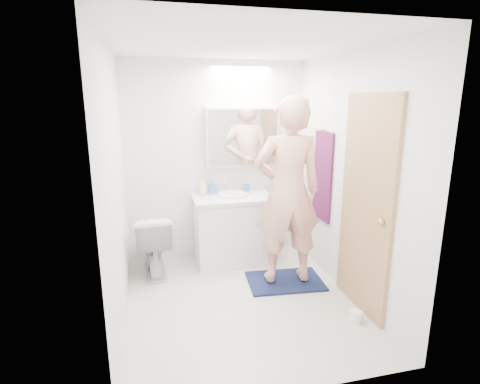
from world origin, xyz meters
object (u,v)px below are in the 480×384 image
object	(u,v)px
medicine_cabinet	(242,137)
soap_bottle_b	(213,187)
soap_bottle_a	(202,186)
toilet	(153,244)
toothbrush_cup	(246,188)
person	(288,192)
toilet_paper_roll	(356,317)
vanity_cabinet	(233,231)

from	to	relation	value
medicine_cabinet	soap_bottle_b	world-z (taller)	medicine_cabinet
medicine_cabinet	soap_bottle_a	xyz separation A→B (m)	(-0.50, -0.06, -0.56)
toilet	toothbrush_cup	bearing A→B (deg)	-168.92
person	soap_bottle_a	distance (m)	1.14
soap_bottle_b	toothbrush_cup	size ratio (longest dim) A/B	1.65
person	toilet_paper_roll	distance (m)	1.34
vanity_cabinet	medicine_cabinet	bearing A→B (deg)	52.63
soap_bottle_a	medicine_cabinet	bearing A→B (deg)	6.79
medicine_cabinet	person	xyz separation A→B (m)	(0.26, -0.90, -0.48)
medicine_cabinet	toilet_paper_roll	size ratio (longest dim) A/B	8.00
toothbrush_cup	toilet_paper_roll	distance (m)	1.98
soap_bottle_a	toothbrush_cup	world-z (taller)	soap_bottle_a
medicine_cabinet	person	bearing A→B (deg)	-73.91
vanity_cabinet	toothbrush_cup	xyz separation A→B (m)	(0.21, 0.16, 0.48)
toilet	soap_bottle_a	world-z (taller)	soap_bottle_a
person	soap_bottle_b	world-z (taller)	person
soap_bottle_b	toothbrush_cup	bearing A→B (deg)	-2.72
person	soap_bottle_a	size ratio (longest dim) A/B	8.24
soap_bottle_a	toilet	bearing A→B (deg)	-156.55
vanity_cabinet	toilet_paper_roll	world-z (taller)	vanity_cabinet
medicine_cabinet	toothbrush_cup	xyz separation A→B (m)	(0.05, -0.05, -0.63)
toilet	medicine_cabinet	bearing A→B (deg)	-166.00
vanity_cabinet	soap_bottle_a	world-z (taller)	soap_bottle_a
toothbrush_cup	person	bearing A→B (deg)	-75.87
medicine_cabinet	toilet	xyz separation A→B (m)	(-1.11, -0.33, -1.14)
soap_bottle_a	soap_bottle_b	xyz separation A→B (m)	(0.13, 0.03, -0.03)
toilet	soap_bottle_a	xyz separation A→B (m)	(0.61, 0.27, 0.58)
vanity_cabinet	medicine_cabinet	xyz separation A→B (m)	(0.16, 0.21, 1.11)
vanity_cabinet	toilet	bearing A→B (deg)	-173.13
toilet	toothbrush_cup	world-z (taller)	toothbrush_cup
toilet	soap_bottle_b	xyz separation A→B (m)	(0.74, 0.30, 0.55)
medicine_cabinet	person	world-z (taller)	person
medicine_cabinet	toothbrush_cup	bearing A→B (deg)	-47.51
soap_bottle_b	toilet_paper_roll	world-z (taller)	soap_bottle_b
vanity_cabinet	medicine_cabinet	size ratio (longest dim) A/B	1.02
medicine_cabinet	toilet	distance (m)	1.63
toothbrush_cup	vanity_cabinet	bearing A→B (deg)	-142.19
vanity_cabinet	soap_bottle_b	world-z (taller)	soap_bottle_b
medicine_cabinet	soap_bottle_b	bearing A→B (deg)	-175.43
vanity_cabinet	toilet	xyz separation A→B (m)	(-0.95, -0.11, -0.03)
vanity_cabinet	toothbrush_cup	bearing A→B (deg)	37.81
person	soap_bottle_b	xyz separation A→B (m)	(-0.64, 0.87, -0.11)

